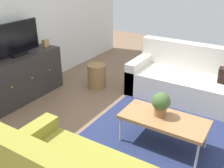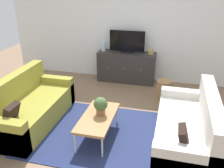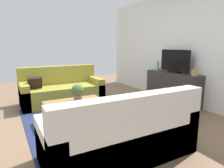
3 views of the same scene
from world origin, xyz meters
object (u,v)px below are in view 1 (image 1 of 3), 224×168
Objects in this scene: couch_right_side at (189,81)px; potted_plant at (161,103)px; mantel_clock at (46,43)px; flat_screen_tv at (16,39)px; tv_console at (23,77)px; wicker_basket at (97,76)px; coffee_table at (164,120)px.

potted_plant is (-1.45, -0.07, 0.28)m from couch_right_side.
mantel_clock is at bearing 77.35° from potted_plant.
flat_screen_tv reaches higher than couch_right_side.
wicker_basket is at bearing -38.90° from tv_console.
potted_plant is 2.51m from mantel_clock.
couch_right_side reaches higher than tv_console.
couch_right_side is 2.92m from flat_screen_tv.
potted_plant is at bearing -88.79° from tv_console.
flat_screen_tv is 0.63m from mantel_clock.
flat_screen_tv is (-0.02, 2.53, 0.66)m from coffee_table.
flat_screen_tv reaches higher than potted_plant.
mantel_clock reaches higher than potted_plant.
mantel_clock is at bearing 116.61° from wicker_basket.
flat_screen_tv is 1.54m from wicker_basket.
mantel_clock is (0.55, 2.44, 0.25)m from potted_plant.
potted_plant reaches higher than coffee_table.
flat_screen_tv is (-0.05, 2.46, 0.45)m from potted_plant.
couch_right_side is 1.33× the size of tv_console.
mantel_clock is at bearing -1.91° from flat_screen_tv.
couch_right_side reaches higher than potted_plant.
wicker_basket is (-0.50, 1.56, -0.07)m from couch_right_side.
coffee_table is at bearing -174.85° from couch_right_side.
couch_right_side is 1.80× the size of coffee_table.
tv_console is at bearing -90.00° from flat_screen_tv.
mantel_clock is (-0.90, 2.37, 0.53)m from couch_right_side.
wicker_basket is (0.41, -0.81, -0.61)m from mantel_clock.
flat_screen_tv is at bearing 178.09° from mantel_clock.
couch_right_side is at bearing 2.59° from potted_plant.
flat_screen_tv is at bearing 90.00° from tv_console.
flat_screen_tv is at bearing 91.20° from potted_plant.
coffee_table is at bearing -89.53° from tv_console.
couch_right_side is 2.81m from tv_console.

